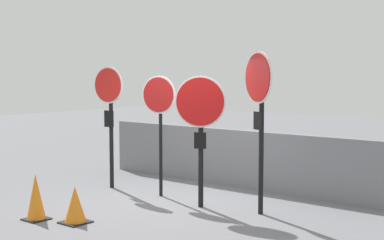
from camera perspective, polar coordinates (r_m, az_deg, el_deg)
ground_plane at (r=9.44m, az=-1.96°, el=-8.85°), size 40.00×40.00×0.00m
fence_back at (r=10.75m, az=4.34°, el=-4.06°), size 6.35×0.12×1.14m
stop_sign_0 at (r=10.54m, az=-8.81°, el=1.73°), size 0.71×0.16×2.39m
stop_sign_1 at (r=9.72m, az=-3.52°, el=1.35°), size 0.69×0.17×2.22m
stop_sign_2 at (r=8.87m, az=0.89°, el=0.33°), size 0.78×0.42×2.22m
stop_sign_3 at (r=8.50m, az=7.17°, el=2.25°), size 0.73×0.43×2.61m
traffic_cone_0 at (r=8.35m, az=-12.36°, el=-8.84°), size 0.39×0.39×0.56m
traffic_cone_1 at (r=8.66m, az=-16.32°, el=-7.91°), size 0.35×0.35×0.72m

